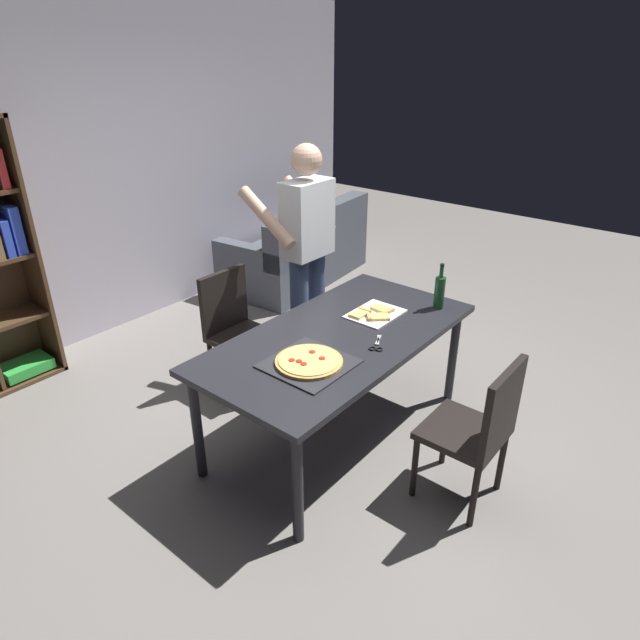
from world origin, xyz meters
TOP-DOWN VIEW (x-y plane):
  - ground_plane at (0.00, 0.00)m, footprint 12.00×12.00m
  - back_wall at (0.00, 2.60)m, footprint 6.40×0.10m
  - dining_table at (0.00, 0.00)m, footprint 1.84×0.94m
  - chair_near_camera at (-0.00, -0.95)m, footprint 0.42×0.42m
  - chair_far_side at (0.00, 0.95)m, footprint 0.42×0.42m
  - couch at (1.91, 1.99)m, footprint 1.78×1.03m
  - person_serving_pizza at (0.55, 0.73)m, footprint 0.55×0.54m
  - pepperoni_pizza_on_tray at (-0.39, -0.09)m, footprint 0.44×0.44m
  - pizza_slices_on_towel at (0.36, -0.02)m, footprint 0.36×0.28m
  - wine_bottle at (0.73, -0.29)m, footprint 0.07×0.07m
  - kitchen_scissors at (0.02, -0.27)m, footprint 0.20×0.13m

SIDE VIEW (x-z plane):
  - ground_plane at x=0.00m, z-range 0.00..0.00m
  - couch at x=1.91m, z-range -0.12..0.73m
  - chair_near_camera at x=0.00m, z-range 0.06..0.96m
  - chair_far_side at x=0.00m, z-range 0.06..0.96m
  - dining_table at x=0.00m, z-range 0.31..1.06m
  - kitchen_scissors at x=0.02m, z-range 0.75..0.76m
  - pizza_slices_on_towel at x=0.36m, z-range 0.75..0.78m
  - pepperoni_pizza_on_tray at x=-0.39m, z-range 0.75..0.78m
  - wine_bottle at x=0.73m, z-range 0.71..1.03m
  - person_serving_pizza at x=0.55m, z-range 0.12..1.87m
  - back_wall at x=0.00m, z-range 0.00..2.80m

